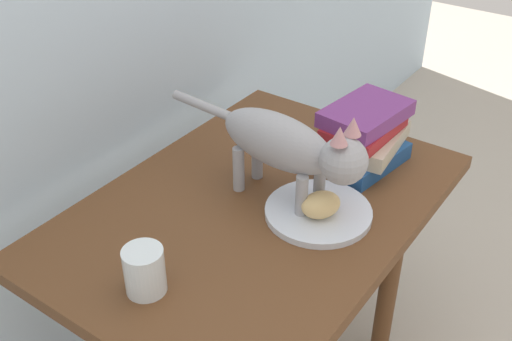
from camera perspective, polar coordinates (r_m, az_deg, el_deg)
The scene contains 6 objects.
side_table at distance 1.30m, azimuth 0.00°, elevation -5.41°, with size 0.86×0.60×0.52m.
plate at distance 1.23m, azimuth 5.75°, elevation -3.83°, with size 0.21×0.21×0.01m, color silver.
bread_roll at distance 1.20m, azimuth 5.98°, elevation -3.14°, with size 0.08×0.06×0.05m, color #E0BC7A.
cat at distance 1.19m, azimuth 3.08°, elevation 2.29°, with size 0.11×0.48×0.23m.
book_stack at distance 1.38m, azimuth 9.95°, elevation 3.17°, with size 0.22×0.16×0.14m.
candle_jar at distance 1.06m, azimuth -10.19°, elevation -9.23°, with size 0.07×0.07×0.08m.
Camera 1 is at (-0.83, -0.59, 1.27)m, focal length 43.52 mm.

